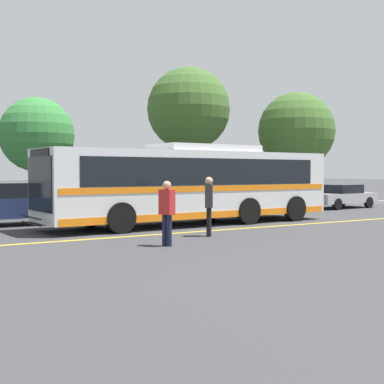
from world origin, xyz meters
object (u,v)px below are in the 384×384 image
pedestrian_1 (209,202)px  tree_3 (296,131)px  pedestrian_0 (167,209)px  tree_2 (189,109)px  tree_1 (37,135)px  parked_car_4 (340,196)px  parked_car_2 (144,201)px  parked_car_3 (263,196)px  parked_car_1 (8,204)px  transit_bus (192,183)px

pedestrian_1 → tree_3: bearing=165.7°
pedestrian_0 → tree_2: size_ratio=0.22×
tree_1 → tree_3: (15.03, -1.60, 0.69)m
pedestrian_1 → parked_car_4: bearing=155.1°
parked_car_2 → tree_2: size_ratio=0.52×
parked_car_2 → parked_car_3: size_ratio=0.93×
tree_2 → tree_3: (6.29, -2.06, -1.11)m
parked_car_3 → tree_3: size_ratio=0.65×
parked_car_1 → tree_3: tree_3 is taller
parked_car_4 → pedestrian_1: pedestrian_1 is taller
pedestrian_0 → tree_1: (0.33, 13.14, 2.74)m
pedestrian_0 → parked_car_3: bearing=-66.1°
parked_car_1 → parked_car_3: (12.17, 0.12, -0.01)m
parked_car_1 → pedestrian_0: bearing=16.1°
parked_car_2 → pedestrian_0: pedestrian_0 is taller
pedestrian_1 → tree_2: size_ratio=0.23×
parked_car_2 → tree_3: bearing=104.9°
parked_car_1 → parked_car_3: bearing=90.9°
parked_car_4 → tree_3: bearing=-5.9°
parked_car_1 → pedestrian_0: 8.24m
pedestrian_1 → tree_2: tree_2 is taller
parked_car_3 → pedestrian_1: bearing=129.0°
pedestrian_0 → pedestrian_1: size_ratio=0.95×
pedestrian_1 → parked_car_1: bearing=-109.3°
tree_1 → transit_bus: bearing=-68.4°
transit_bus → parked_car_2: 3.71m
pedestrian_0 → tree_2: bearing=-48.8°
tree_3 → parked_car_1: bearing=-168.4°
transit_bus → tree_2: (5.38, 8.98, 3.97)m
parked_car_3 → tree_2: size_ratio=0.55×
parked_car_2 → tree_2: tree_2 is taller
parked_car_4 → tree_1: bearing=66.2°
parked_car_4 → pedestrian_0: (-15.30, -8.03, 0.32)m
parked_car_1 → parked_car_2: (5.75, 0.31, -0.06)m
tree_2 → tree_1: bearing=-177.0°
parked_car_3 → pedestrian_0: 12.77m
pedestrian_0 → pedestrian_1: bearing=-76.1°
parked_car_3 → parked_car_4: size_ratio=0.97×
pedestrian_1 → parked_car_3: bearing=169.0°
transit_bus → tree_3: bearing=-61.4°
parked_car_2 → parked_car_3: 6.42m
transit_bus → tree_3: (11.67, 6.91, 2.86)m
transit_bus → parked_car_3: 7.15m
pedestrian_0 → transit_bus: bearing=-53.7°
parked_car_4 → tree_3: size_ratio=0.67×
pedestrian_1 → tree_3: tree_3 is taller
tree_2 → transit_bus: bearing=-120.9°
tree_1 → parked_car_2: bearing=-57.1°
parked_car_2 → tree_2: (5.57, 5.37, 4.80)m
transit_bus → pedestrian_0: 5.95m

